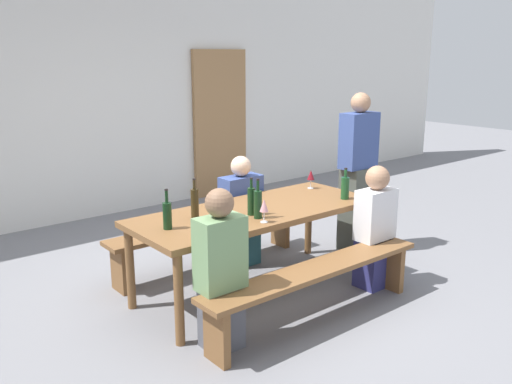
% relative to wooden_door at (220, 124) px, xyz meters
% --- Properties ---
extents(ground_plane, '(24.00, 24.00, 0.00)m').
position_rel_wooden_door_xyz_m(ground_plane, '(-1.78, -3.01, -1.05)').
color(ground_plane, slate).
extents(back_wall, '(14.00, 0.20, 3.20)m').
position_rel_wooden_door_xyz_m(back_wall, '(-1.78, 0.14, 0.55)').
color(back_wall, silver).
rests_on(back_wall, ground).
extents(wooden_door, '(0.90, 0.06, 2.10)m').
position_rel_wooden_door_xyz_m(wooden_door, '(0.00, 0.00, 0.00)').
color(wooden_door, '#9E7247').
rests_on(wooden_door, ground).
extents(tasting_table, '(2.18, 0.87, 0.75)m').
position_rel_wooden_door_xyz_m(tasting_table, '(-1.78, -3.01, -0.37)').
color(tasting_table, brown).
rests_on(tasting_table, ground).
extents(bench_near, '(2.08, 0.30, 0.45)m').
position_rel_wooden_door_xyz_m(bench_near, '(-1.78, -3.75, -0.69)').
color(bench_near, brown).
rests_on(bench_near, ground).
extents(bench_far, '(2.08, 0.30, 0.45)m').
position_rel_wooden_door_xyz_m(bench_far, '(-1.78, -2.27, -0.69)').
color(bench_far, brown).
rests_on(bench_far, ground).
extents(wine_bottle_0, '(0.07, 0.07, 0.31)m').
position_rel_wooden_door_xyz_m(wine_bottle_0, '(-2.64, -3.01, -0.19)').
color(wine_bottle_0, '#143319').
rests_on(wine_bottle_0, tasting_table).
extents(wine_bottle_1, '(0.06, 0.06, 0.33)m').
position_rel_wooden_door_xyz_m(wine_bottle_1, '(-2.32, -2.90, -0.17)').
color(wine_bottle_1, '#332814').
rests_on(wine_bottle_1, tasting_table).
extents(wine_bottle_2, '(0.07, 0.07, 0.31)m').
position_rel_wooden_door_xyz_m(wine_bottle_2, '(-1.92, -3.12, -0.18)').
color(wine_bottle_2, '#143319').
rests_on(wine_bottle_2, tasting_table).
extents(wine_bottle_3, '(0.07, 0.07, 0.33)m').
position_rel_wooden_door_xyz_m(wine_bottle_3, '(-1.94, -3.23, -0.18)').
color(wine_bottle_3, '#143319').
rests_on(wine_bottle_3, tasting_table).
extents(wine_bottle_4, '(0.07, 0.07, 0.29)m').
position_rel_wooden_door_xyz_m(wine_bottle_4, '(-0.94, -3.26, -0.19)').
color(wine_bottle_4, '#194723').
rests_on(wine_bottle_4, tasting_table).
extents(wine_glass_0, '(0.07, 0.07, 0.19)m').
position_rel_wooden_door_xyz_m(wine_glass_0, '(-0.90, -2.78, -0.17)').
color(wine_glass_0, silver).
rests_on(wine_glass_0, tasting_table).
extents(wine_glass_1, '(0.07, 0.07, 0.19)m').
position_rel_wooden_door_xyz_m(wine_glass_1, '(-1.97, -3.34, -0.17)').
color(wine_glass_1, silver).
rests_on(wine_glass_1, tasting_table).
extents(seated_guest_near_0, '(0.34, 0.24, 1.17)m').
position_rel_wooden_door_xyz_m(seated_guest_near_0, '(-2.57, -3.60, -0.49)').
color(seated_guest_near_0, '#53555E').
rests_on(seated_guest_near_0, ground).
extents(seated_guest_near_1, '(0.36, 0.24, 1.11)m').
position_rel_wooden_door_xyz_m(seated_guest_near_1, '(-0.90, -3.60, -0.52)').
color(seated_guest_near_1, navy).
rests_on(seated_guest_near_1, ground).
extents(seated_guest_far_0, '(0.41, 0.24, 1.09)m').
position_rel_wooden_door_xyz_m(seated_guest_far_0, '(-1.49, -2.42, -0.54)').
color(seated_guest_far_0, '#275760').
rests_on(seated_guest_far_0, ground).
extents(standing_host, '(0.41, 0.24, 1.66)m').
position_rel_wooden_door_xyz_m(standing_host, '(-0.30, -2.86, -0.24)').
color(standing_host, '#4B4F46').
rests_on(standing_host, ground).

